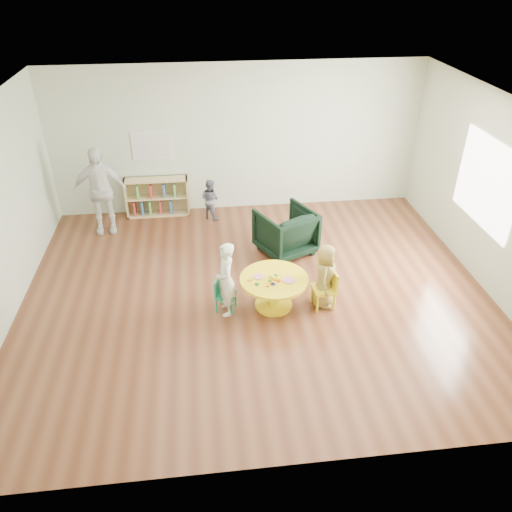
# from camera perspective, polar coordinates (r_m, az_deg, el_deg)

# --- Properties ---
(room) EXTENTS (7.10, 7.00, 2.80)m
(room) POSITION_cam_1_polar(r_m,az_deg,el_deg) (6.70, 0.18, 9.00)
(room) COLOR brown
(room) RESTS_ON ground
(activity_table) EXTENTS (0.98, 0.98, 0.54)m
(activity_table) POSITION_cam_1_polar(r_m,az_deg,el_deg) (7.18, 2.06, -3.55)
(activity_table) COLOR yellow
(activity_table) RESTS_ON ground
(kid_chair_left) EXTENTS (0.35, 0.35, 0.51)m
(kid_chair_left) POSITION_cam_1_polar(r_m,az_deg,el_deg) (7.17, -3.75, -4.27)
(kid_chair_left) COLOR #1A9062
(kid_chair_left) RESTS_ON ground
(kid_chair_right) EXTENTS (0.34, 0.34, 0.59)m
(kid_chair_right) POSITION_cam_1_polar(r_m,az_deg,el_deg) (7.27, 8.09, -3.59)
(kid_chair_right) COLOR yellow
(kid_chair_right) RESTS_ON ground
(bookshelf) EXTENTS (1.20, 0.30, 0.75)m
(bookshelf) POSITION_cam_1_polar(r_m,az_deg,el_deg) (9.93, -11.29, 6.67)
(bookshelf) COLOR tan
(bookshelf) RESTS_ON ground
(alphabet_poster) EXTENTS (0.74, 0.01, 0.54)m
(alphabet_poster) POSITION_cam_1_polar(r_m,az_deg,el_deg) (9.68, -11.79, 12.26)
(alphabet_poster) COLOR white
(alphabet_poster) RESTS_ON ground
(armchair) EXTENTS (1.13, 1.14, 0.79)m
(armchair) POSITION_cam_1_polar(r_m,az_deg,el_deg) (8.46, 3.41, 2.81)
(armchair) COLOR black
(armchair) RESTS_ON ground
(child_left) EXTENTS (0.29, 0.42, 1.12)m
(child_left) POSITION_cam_1_polar(r_m,az_deg,el_deg) (6.95, -3.45, -2.71)
(child_left) COLOR white
(child_left) RESTS_ON ground
(child_right) EXTENTS (0.45, 0.56, 0.99)m
(child_right) POSITION_cam_1_polar(r_m,az_deg,el_deg) (7.20, 7.85, -2.26)
(child_right) COLOR yellow
(child_right) RESTS_ON ground
(toddler) EXTENTS (0.49, 0.48, 0.79)m
(toddler) POSITION_cam_1_polar(r_m,az_deg,el_deg) (9.61, -5.26, 6.49)
(toddler) COLOR #161939
(toddler) RESTS_ON ground
(adult_caretaker) EXTENTS (0.96, 0.46, 1.60)m
(adult_caretaker) POSITION_cam_1_polar(r_m,az_deg,el_deg) (9.36, -17.43, 7.11)
(adult_caretaker) COLOR white
(adult_caretaker) RESTS_ON ground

